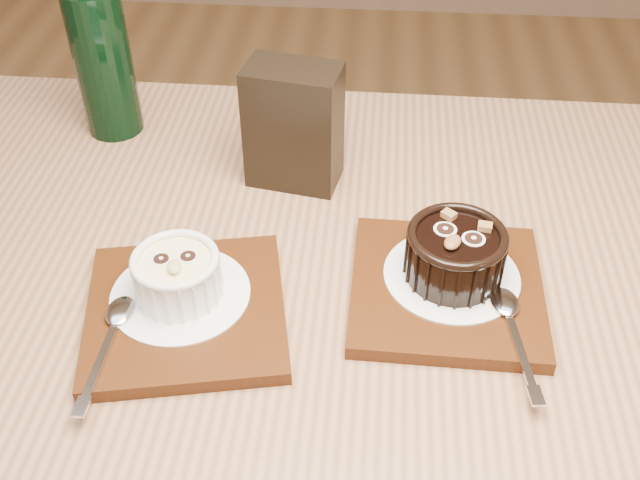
# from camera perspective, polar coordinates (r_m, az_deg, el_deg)

# --- Properties ---
(table) EXTENTS (1.21, 0.81, 0.75)m
(table) POSITION_cam_1_polar(r_m,az_deg,el_deg) (0.78, 2.08, -9.65)
(table) COLOR brown
(table) RESTS_ON ground
(tray_left) EXTENTS (0.21, 0.21, 0.01)m
(tray_left) POSITION_cam_1_polar(r_m,az_deg,el_deg) (0.70, -10.16, -5.38)
(tray_left) COLOR #44200B
(tray_left) RESTS_ON table
(doily_left) EXTENTS (0.13, 0.13, 0.00)m
(doily_left) POSITION_cam_1_polar(r_m,az_deg,el_deg) (0.71, -10.58, -4.06)
(doily_left) COLOR white
(doily_left) RESTS_ON tray_left
(ramekin_white) EXTENTS (0.08, 0.08, 0.05)m
(ramekin_white) POSITION_cam_1_polar(r_m,az_deg,el_deg) (0.69, -10.84, -2.55)
(ramekin_white) COLOR white
(ramekin_white) RESTS_ON doily_left
(spoon_left) EXTENTS (0.03, 0.13, 0.01)m
(spoon_left) POSITION_cam_1_polar(r_m,az_deg,el_deg) (0.68, -15.84, -7.33)
(spoon_left) COLOR white
(spoon_left) RESTS_ON tray_left
(tray_right) EXTENTS (0.18, 0.18, 0.01)m
(tray_right) POSITION_cam_1_polar(r_m,az_deg,el_deg) (0.72, 9.59, -3.71)
(tray_right) COLOR #44200B
(tray_right) RESTS_ON table
(doily_right) EXTENTS (0.13, 0.13, 0.00)m
(doily_right) POSITION_cam_1_polar(r_m,az_deg,el_deg) (0.73, 9.99, -2.65)
(doily_right) COLOR white
(doily_right) RESTS_ON tray_right
(ramekin_dark) EXTENTS (0.09, 0.09, 0.06)m
(ramekin_dark) POSITION_cam_1_polar(r_m,az_deg,el_deg) (0.71, 10.27, -0.90)
(ramekin_dark) COLOR black
(ramekin_dark) RESTS_ON doily_right
(spoon_right) EXTENTS (0.04, 0.14, 0.01)m
(spoon_right) POSITION_cam_1_polar(r_m,az_deg,el_deg) (0.68, 14.59, -6.67)
(spoon_right) COLOR white
(spoon_right) RESTS_ON tray_right
(condiment_stand) EXTENTS (0.11, 0.08, 0.14)m
(condiment_stand) POSITION_cam_1_polar(r_m,az_deg,el_deg) (0.82, -2.02, 8.67)
(condiment_stand) COLOR black
(condiment_stand) RESTS_ON table
(green_bottle) EXTENTS (0.07, 0.07, 0.25)m
(green_bottle) POSITION_cam_1_polar(r_m,az_deg,el_deg) (0.94, -16.26, 13.26)
(green_bottle) COLOR black
(green_bottle) RESTS_ON table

